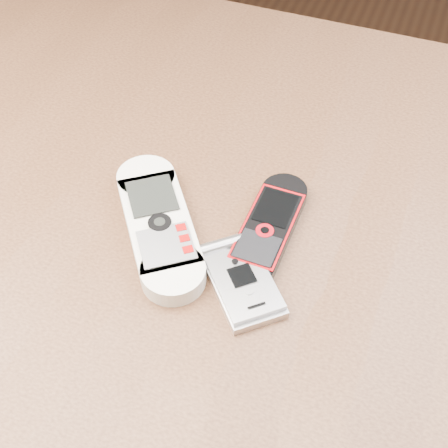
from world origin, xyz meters
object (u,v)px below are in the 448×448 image
at_px(table, 220,292).
at_px(motorola_razr, 243,282).
at_px(nokia_white, 159,224).
at_px(nokia_black_red, 268,229).

xyz_separation_m(table, motorola_razr, (0.04, -0.06, 0.11)).
distance_m(nokia_white, motorola_razr, 0.10).
bearing_deg(nokia_white, nokia_black_red, -18.22).
relative_size(nokia_black_red, motorola_razr, 1.49).
distance_m(table, nokia_black_red, 0.12).
relative_size(nokia_white, motorola_razr, 1.82).
bearing_deg(table, nokia_black_red, 13.70).
distance_m(table, motorola_razr, 0.13).
height_order(table, nokia_white, nokia_white).
distance_m(nokia_white, nokia_black_red, 0.10).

